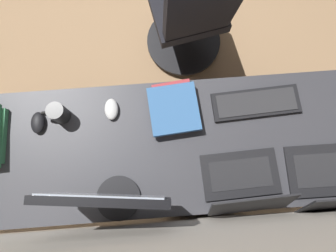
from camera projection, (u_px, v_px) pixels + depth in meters
The scene contains 11 objects.
desk at pixel (169, 148), 1.43m from camera, with size 2.23×0.64×0.73m.
drawer_pedestal at pixel (193, 158), 1.73m from camera, with size 0.40×0.51×0.69m.
monitor_primary at pixel (108, 200), 1.08m from camera, with size 0.47×0.20×0.40m.
laptop_leftmost at pixel (332, 183), 1.27m from camera, with size 0.35×0.30×0.23m.
laptop_left at pixel (244, 186), 1.27m from camera, with size 0.36×0.28×0.21m.
keyboard_main at pixel (256, 103), 1.39m from camera, with size 0.43×0.16×0.02m.
mouse_main at pixel (38, 123), 1.37m from camera, with size 0.06×0.10×0.03m, color black.
mouse_spare at pixel (111, 109), 1.38m from camera, with size 0.06×0.10×0.03m, color silver.
book_stack_far at pixel (174, 108), 1.37m from camera, with size 0.25×0.28×0.05m.
coffee_mug at pixel (58, 113), 1.34m from camera, with size 0.12×0.08×0.11m.
office_chair at pixel (190, 19), 1.80m from camera, with size 0.56×0.59×0.97m.
Camera 1 is at (-0.06, 2.10, 2.08)m, focal length 30.99 mm.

